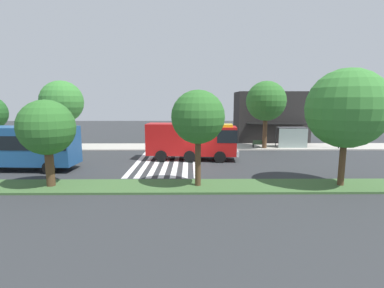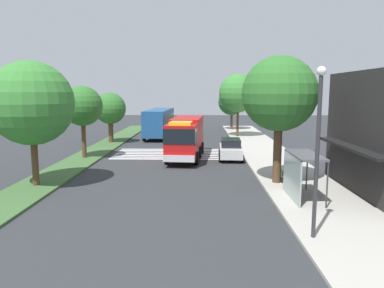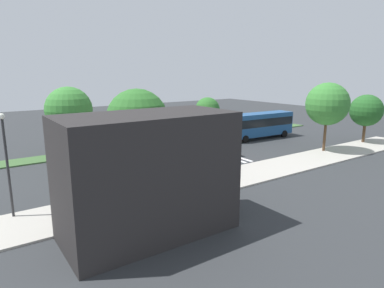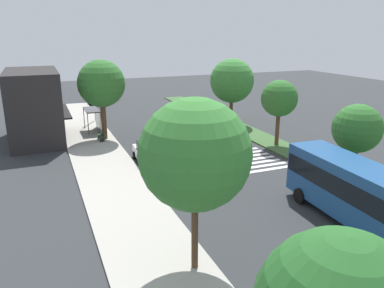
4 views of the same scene
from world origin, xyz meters
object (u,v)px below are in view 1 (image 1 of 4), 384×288
(sidewalk_tree_center, at_px, (266,101))
(sidewalk_tree_west, at_px, (62,102))
(median_tree_west, at_px, (198,118))
(median_tree_far_west, at_px, (47,128))
(street_lamp, at_px, (341,116))
(bench_near_shelter, at_px, (259,144))
(transit_bus, at_px, (12,145))
(bus_stop_shelter, at_px, (292,133))
(fire_truck, at_px, (194,139))
(parked_car_west, at_px, (192,145))
(median_tree_center, at_px, (347,109))

(sidewalk_tree_center, bearing_deg, sidewalk_tree_west, -180.00)
(median_tree_west, bearing_deg, median_tree_far_west, 180.00)
(sidewalk_tree_west, bearing_deg, street_lamp, -0.70)
(bench_near_shelter, bearing_deg, median_tree_far_west, -138.74)
(transit_bus, distance_m, sidewalk_tree_west, 10.75)
(bus_stop_shelter, height_order, street_lamp, street_lamp)
(fire_truck, relative_size, sidewalk_tree_center, 1.13)
(bench_near_shelter, relative_size, median_tree_far_west, 0.28)
(parked_car_west, relative_size, transit_bus, 0.44)
(median_tree_west, bearing_deg, median_tree_center, 0.00)
(bus_stop_shelter, relative_size, street_lamp, 0.52)
(bus_stop_shelter, relative_size, sidewalk_tree_west, 0.44)
(transit_bus, height_order, street_lamp, street_lamp)
(parked_car_west, bearing_deg, median_tree_west, -86.31)
(median_tree_center, bearing_deg, street_lamp, 62.01)
(sidewalk_tree_west, relative_size, median_tree_far_west, 1.42)
(transit_bus, relative_size, bench_near_shelter, 6.67)
(sidewalk_tree_west, height_order, median_tree_west, sidewalk_tree_west)
(street_lamp, bearing_deg, transit_bus, -163.35)
(bench_near_shelter, relative_size, street_lamp, 0.24)
(transit_bus, bearing_deg, median_tree_west, 164.63)
(street_lamp, distance_m, median_tree_west, 22.76)
(street_lamp, height_order, sidewalk_tree_center, sidewalk_tree_center)
(parked_car_west, bearing_deg, sidewalk_tree_west, 174.49)
(fire_truck, xyz_separation_m, median_tree_center, (9.64, -8.94, 3.18))
(transit_bus, xyz_separation_m, median_tree_center, (24.77, -4.97, 3.05))
(parked_car_west, bearing_deg, fire_truck, -85.62)
(bench_near_shelter, bearing_deg, median_tree_west, -117.25)
(fire_truck, xyz_separation_m, parked_car_west, (-0.12, 3.99, -1.12))
(street_lamp, bearing_deg, median_tree_center, -117.99)
(bench_near_shelter, xyz_separation_m, median_tree_west, (-8.00, -15.53, 4.04))
(parked_car_west, xyz_separation_m, sidewalk_tree_center, (8.74, 2.20, 4.83))
(fire_truck, height_order, median_tree_west, median_tree_west)
(bench_near_shelter, height_order, sidewalk_tree_west, sidewalk_tree_west)
(fire_truck, distance_m, median_tree_far_west, 13.25)
(transit_bus, relative_size, median_tree_west, 1.71)
(bench_near_shelter, relative_size, sidewalk_tree_west, 0.20)
(bus_stop_shelter, xyz_separation_m, median_tree_center, (-2.47, -15.52, 3.31))
(fire_truck, distance_m, sidewalk_tree_center, 11.24)
(fire_truck, height_order, median_tree_center, median_tree_center)
(median_tree_far_west, xyz_separation_m, median_tree_center, (19.23, 0.00, 1.24))
(parked_car_west, bearing_deg, median_tree_far_west, -123.59)
(fire_truck, distance_m, median_tree_west, 9.31)
(street_lamp, height_order, median_tree_center, median_tree_center)
(bus_stop_shelter, xyz_separation_m, median_tree_far_west, (-21.70, -15.52, 2.07))
(bus_stop_shelter, xyz_separation_m, median_tree_west, (-12.00, -15.52, 2.74))
(transit_bus, distance_m, median_tree_west, 16.23)
(transit_bus, relative_size, bus_stop_shelter, 3.05)
(bus_stop_shelter, bearing_deg, sidewalk_tree_west, -179.17)
(parked_car_west, xyz_separation_m, median_tree_far_west, (-9.47, -12.92, 3.06))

